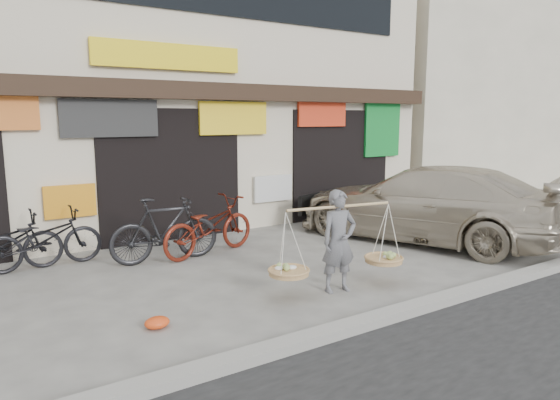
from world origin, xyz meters
TOP-DOWN VIEW (x-y plane):
  - ground at (0.00, 0.00)m, footprint 70.00×70.00m
  - kerb at (0.00, -2.00)m, footprint 70.00×0.25m
  - shophouse_block at (-0.00, 6.42)m, footprint 14.00×6.32m
  - neighbor_east at (13.50, 7.00)m, footprint 12.00×7.00m
  - street_vendor at (0.86, -0.82)m, footprint 2.12×0.82m
  - bike_0 at (-3.21, 2.78)m, footprint 1.92×0.74m
  - bike_1 at (-0.73, 2.02)m, footprint 1.96×0.70m
  - bike_2 at (0.13, 2.03)m, footprint 2.14×1.19m
  - bike_3 at (-2.58, 2.78)m, footprint 1.92×0.74m
  - suv at (4.32, 0.63)m, footprint 3.85×5.77m
  - red_bag at (-1.82, -0.66)m, footprint 0.31×0.25m

SIDE VIEW (x-z plane):
  - ground at x=0.00m, z-range 0.00..0.00m
  - kerb at x=0.00m, z-range 0.00..0.12m
  - red_bag at x=-1.82m, z-range 0.00..0.14m
  - bike_0 at x=-3.21m, z-range 0.00..1.00m
  - bike_3 at x=-2.58m, z-range 0.00..1.00m
  - bike_2 at x=0.13m, z-range 0.00..1.07m
  - bike_1 at x=-0.73m, z-range 0.00..1.15m
  - street_vendor at x=0.86m, z-range -0.07..1.43m
  - suv at x=4.32m, z-range 0.00..1.55m
  - neighbor_east at x=13.50m, z-range 0.00..6.40m
  - shophouse_block at x=0.00m, z-range -0.05..6.95m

